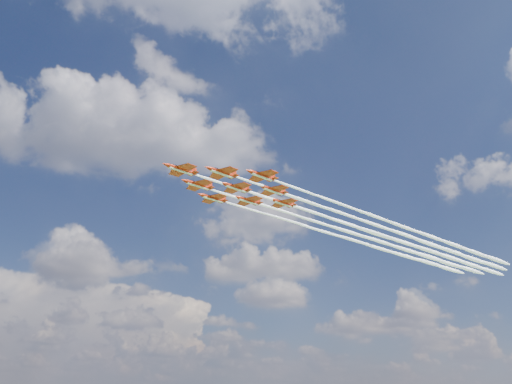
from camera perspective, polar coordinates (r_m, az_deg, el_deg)
The scene contains 9 objects.
jet_lead at distance 197.39m, azimuth 9.99°, elevation -3.48°, with size 132.72×89.20×2.98m.
jet_row2_port at distance 201.88m, azimuth 13.27°, elevation -3.64°, with size 132.72×89.20×2.98m.
jet_row2_starb at distance 208.98m, azimuth 10.51°, elevation -4.50°, with size 132.72×89.20×2.98m.
jet_row3_port at distance 207.02m, azimuth 16.40°, elevation -3.78°, with size 132.72×89.20×2.98m.
jet_row3_centre at distance 213.58m, azimuth 13.61°, elevation -4.63°, with size 132.72×89.20×2.98m.
jet_row3_starb at distance 220.66m, azimuth 10.97°, elevation -5.41°, with size 132.72×89.20×2.98m.
jet_row4_port at distance 218.76m, azimuth 16.57°, elevation -4.74°, with size 132.72×89.20×2.98m.
jet_row4_starb at distance 225.33m, azimuth 13.90°, elevation -5.51°, with size 132.72×89.20×2.98m.
jet_tail at distance 230.57m, azimuth 16.71°, elevation -5.60°, with size 132.72×89.20×2.98m.
Camera 1 is at (-11.94, -147.28, 20.62)m, focal length 35.00 mm.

